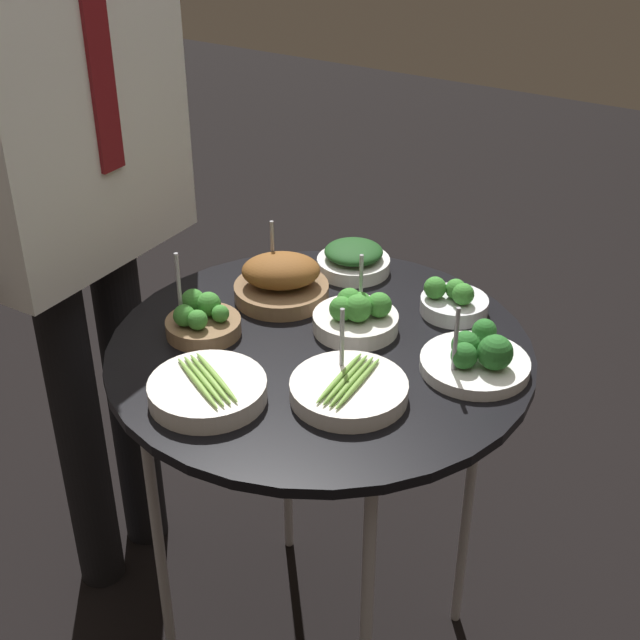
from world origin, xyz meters
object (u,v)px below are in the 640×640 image
(serving_cart, at_px, (320,371))
(bowl_broccoli_front_center, at_px, (356,316))
(bowl_asparagus_front_right, at_px, (349,389))
(bowl_broccoli_mid_right, at_px, (477,358))
(bowl_roast_center, at_px, (281,281))
(bowl_broccoli_mid_left, at_px, (453,301))
(bowl_broccoli_near_rim, at_px, (202,320))
(bowl_spinach_far_rim, at_px, (353,259))
(bowl_asparagus_back_left, at_px, (208,390))
(waiter_figure, at_px, (64,142))

(serving_cart, distance_m, bowl_broccoli_front_center, 0.11)
(bowl_asparagus_front_right, distance_m, bowl_broccoli_mid_right, 0.22)
(bowl_asparagus_front_right, relative_size, bowl_roast_center, 1.02)
(bowl_asparagus_front_right, bearing_deg, bowl_broccoli_mid_right, -39.34)
(bowl_broccoli_mid_left, xyz_separation_m, bowl_roast_center, (-0.11, 0.29, 0.01))
(bowl_broccoli_mid_left, distance_m, bowl_broccoli_near_rim, 0.44)
(bowl_asparagus_front_right, height_order, bowl_spinach_far_rim, bowl_asparagus_front_right)
(bowl_asparagus_back_left, bearing_deg, bowl_broccoli_mid_right, -48.55)
(bowl_broccoli_mid_right, height_order, bowl_spinach_far_rim, bowl_broccoli_mid_right)
(bowl_broccoli_front_center, height_order, bowl_spinach_far_rim, bowl_broccoli_front_center)
(serving_cart, relative_size, bowl_broccoli_front_center, 5.07)
(serving_cart, xyz_separation_m, bowl_broccoli_front_center, (0.07, -0.03, 0.08))
(bowl_broccoli_mid_right, distance_m, waiter_figure, 0.81)
(bowl_broccoli_mid_left, relative_size, bowl_broccoli_near_rim, 0.78)
(bowl_broccoli_front_center, height_order, bowl_roast_center, bowl_roast_center)
(waiter_figure, bearing_deg, bowl_broccoli_mid_right, -85.00)
(bowl_broccoli_mid_left, bearing_deg, bowl_roast_center, 111.23)
(bowl_broccoli_mid_left, relative_size, waiter_figure, 0.08)
(bowl_roast_center, xyz_separation_m, waiter_figure, (-0.11, 0.39, 0.22))
(bowl_broccoli_near_rim, distance_m, bowl_spinach_far_rim, 0.35)
(bowl_roast_center, bearing_deg, bowl_broccoli_mid_left, -68.77)
(bowl_asparagus_back_left, distance_m, bowl_asparagus_front_right, 0.21)
(serving_cart, bearing_deg, bowl_broccoli_mid_left, -34.04)
(bowl_roast_center, bearing_deg, bowl_broccoli_near_rim, 163.61)
(bowl_roast_center, bearing_deg, bowl_spinach_far_rim, -20.54)
(bowl_broccoli_front_center, xyz_separation_m, bowl_broccoli_mid_left, (0.14, -0.12, -0.01))
(serving_cart, height_order, bowl_broccoli_near_rim, bowl_broccoli_near_rim)
(bowl_asparagus_front_right, xyz_separation_m, bowl_broccoli_mid_right, (0.17, -0.14, 0.01))
(bowl_asparagus_front_right, bearing_deg, serving_cart, 47.52)
(bowl_asparagus_back_left, relative_size, waiter_figure, 0.11)
(bowl_broccoli_mid_right, bearing_deg, bowl_spinach_far_rim, 59.38)
(serving_cart, relative_size, bowl_asparagus_front_right, 4.12)
(bowl_asparagus_back_left, bearing_deg, waiter_figure, 65.19)
(bowl_broccoli_front_center, bearing_deg, serving_cart, 160.02)
(bowl_roast_center, distance_m, bowl_spinach_far_rim, 0.17)
(serving_cart, relative_size, bowl_spinach_far_rim, 5.32)
(bowl_roast_center, height_order, waiter_figure, waiter_figure)
(bowl_broccoli_mid_left, bearing_deg, bowl_broccoli_mid_right, -144.51)
(serving_cart, bearing_deg, bowl_asparagus_back_left, 162.50)
(serving_cart, relative_size, bowl_broccoli_near_rim, 4.86)
(bowl_roast_center, relative_size, waiter_figure, 0.11)
(bowl_asparagus_back_left, distance_m, bowl_spinach_far_rim, 0.48)
(bowl_broccoli_mid_right, bearing_deg, bowl_asparagus_back_left, 131.45)
(bowl_broccoli_mid_right, xyz_separation_m, bowl_spinach_far_rim, (0.20, 0.33, 0.00))
(bowl_roast_center, distance_m, waiter_figure, 0.46)
(bowl_asparagus_back_left, relative_size, bowl_broccoli_near_rim, 1.18)
(bowl_broccoli_mid_left, distance_m, waiter_figure, 0.74)
(bowl_asparagus_front_right, height_order, bowl_roast_center, bowl_roast_center)
(bowl_broccoli_front_center, xyz_separation_m, bowl_asparagus_back_left, (-0.29, 0.10, -0.01))
(bowl_broccoli_near_rim, height_order, bowl_spinach_far_rim, bowl_broccoli_near_rim)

